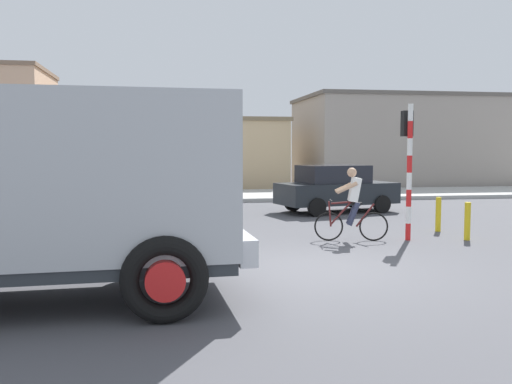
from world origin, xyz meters
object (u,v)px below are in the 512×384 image
Objects in this scene: bollard_near at (467,221)px; bollard_far at (438,214)px; truck_foreground at (43,185)px; traffic_light_pole at (408,153)px; car_red_near at (336,188)px; cyclist at (352,204)px.

bollard_near is 1.00× the size of bollard_far.
truck_foreground is 6.14× the size of bollard_far.
truck_foreground is 8.51m from traffic_light_pole.
bollard_far is (0.00, 1.40, 0.00)m from bollard_near.
car_red_near is at bearing 105.38° from bollard_far.
truck_foreground is at bearing -155.65° from bollard_near.
car_red_near is at bearing 89.06° from traffic_light_pole.
truck_foreground is 1.73× the size of traffic_light_pole.
traffic_light_pole reaches higher than car_red_near.
bollard_near is 1.40m from bollard_far.
traffic_light_pole is 0.75× the size of car_red_near.
traffic_light_pole is at bearing -1.35° from cyclist.
bollard_near is at bearing 24.35° from truck_foreground.
car_red_near is 4.76× the size of bollard_far.
bollard_far is at bearing 38.24° from traffic_light_pole.
car_red_near is (0.09, 5.76, -1.25)m from traffic_light_pole.
traffic_light_pole is (1.36, -0.03, 1.20)m from cyclist.
traffic_light_pole is 3.56× the size of bollard_far.
cyclist reaches higher than car_red_near.
traffic_light_pole is 5.89m from car_red_near.
bollard_near and bollard_far have the same top height.
cyclist is 2.79m from bollard_near.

